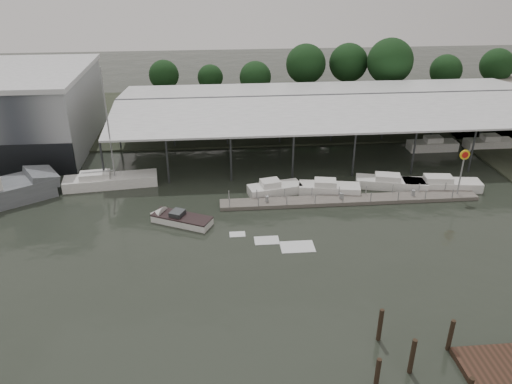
{
  "coord_description": "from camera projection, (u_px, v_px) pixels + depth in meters",
  "views": [
    {
      "loc": [
        0.66,
        -36.79,
        24.74
      ],
      "look_at": [
        4.67,
        8.15,
        2.5
      ],
      "focal_mm": 35.0,
      "sensor_mm": 36.0,
      "label": 1
    }
  ],
  "objects": [
    {
      "name": "ground",
      "position": [
        211.0,
        260.0,
        43.75
      ],
      "size": [
        200.0,
        200.0,
        0.0
      ],
      "primitive_type": "plane",
      "color": "#242921",
      "rests_on": "ground"
    },
    {
      "name": "land_strip_far",
      "position": [
        209.0,
        115.0,
        81.23
      ],
      "size": [
        140.0,
        30.0,
        0.3
      ],
      "color": "#353B2C",
      "rests_on": "ground"
    },
    {
      "name": "covered_boat_shed",
      "position": [
        334.0,
        100.0,
        67.41
      ],
      "size": [
        58.24,
        24.0,
        6.96
      ],
      "color": "white",
      "rests_on": "ground"
    },
    {
      "name": "floating_dock",
      "position": [
        350.0,
        200.0,
        53.79
      ],
      "size": [
        28.0,
        2.0,
        1.4
      ],
      "color": "slate",
      "rests_on": "ground"
    },
    {
      "name": "shell_fuel_sign",
      "position": [
        463.0,
        164.0,
        53.1
      ],
      "size": [
        1.1,
        0.18,
        5.55
      ],
      "color": "#919497",
      "rests_on": "ground"
    },
    {
      "name": "white_sailboat",
      "position": [
        109.0,
        181.0,
        57.12
      ],
      "size": [
        10.64,
        3.72,
        13.79
      ],
      "rotation": [
        0.0,
        0.0,
        0.11
      ],
      "color": "white",
      "rests_on": "ground"
    },
    {
      "name": "speedboat_underway",
      "position": [
        177.0,
        219.0,
        49.68
      ],
      "size": [
        16.46,
        9.19,
        2.0
      ],
      "rotation": [
        0.0,
        0.0,
        2.68
      ],
      "color": "white",
      "rests_on": "ground"
    },
    {
      "name": "moored_cruiser_0",
      "position": [
        274.0,
        189.0,
        55.34
      ],
      "size": [
        6.19,
        3.39,
        1.7
      ],
      "rotation": [
        0.0,
        0.0,
        0.21
      ],
      "color": "white",
      "rests_on": "ground"
    },
    {
      "name": "moored_cruiser_1",
      "position": [
        329.0,
        188.0,
        55.42
      ],
      "size": [
        7.02,
        3.44,
        1.7
      ],
      "rotation": [
        0.0,
        0.0,
        -0.19
      ],
      "color": "white",
      "rests_on": "ground"
    },
    {
      "name": "moored_cruiser_2",
      "position": [
        391.0,
        183.0,
        56.73
      ],
      "size": [
        8.19,
        4.11,
        1.7
      ],
      "rotation": [
        0.0,
        0.0,
        -0.25
      ],
      "color": "white",
      "rests_on": "ground"
    },
    {
      "name": "moored_cruiser_3",
      "position": [
        441.0,
        184.0,
        56.34
      ],
      "size": [
        8.85,
        3.2,
        1.7
      ],
      "rotation": [
        0.0,
        0.0,
        -0.12
      ],
      "color": "white",
      "rests_on": "ground"
    },
    {
      "name": "mooring_pilings",
      "position": [
        422.0,
        371.0,
        31.12
      ],
      "size": [
        6.11,
        9.46,
        3.44
      ],
      "color": "#2D2216",
      "rests_on": "ground"
    },
    {
      "name": "horizon_tree_line",
      "position": [
        368.0,
        67.0,
        85.4
      ],
      "size": [
        71.22,
        11.08,
        11.41
      ],
      "color": "black",
      "rests_on": "ground"
    }
  ]
}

